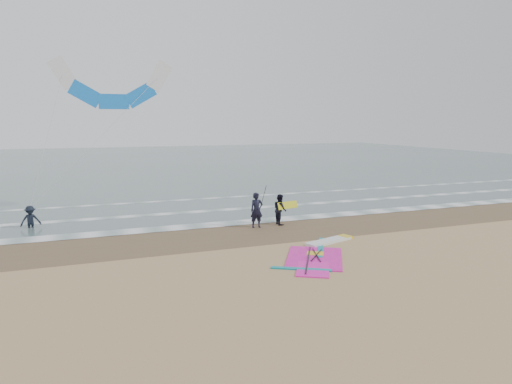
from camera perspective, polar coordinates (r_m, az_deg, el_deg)
name	(u,v)px	position (r m, az deg, el deg)	size (l,w,h in m)	color
ground	(324,265)	(18.03, 8.45, -9.07)	(120.00, 120.00, 0.00)	tan
sea_water	(151,162)	(63.75, -13.03, 3.64)	(120.00, 80.00, 0.02)	#47605E
wet_sand_band	(266,231)	(23.25, 1.23, -4.88)	(120.00, 5.00, 0.01)	brown
foam_waterline	(238,214)	(27.31, -2.25, -2.76)	(120.00, 9.15, 0.02)	white
windsurf_rig	(320,253)	(19.52, 8.00, -7.55)	(5.38, 5.09, 0.13)	white
person_standing	(257,210)	(23.79, 0.08, -2.29)	(0.67, 0.44, 1.85)	black
person_walking	(280,209)	(24.58, 3.02, -2.18)	(0.80, 0.63, 1.65)	black
person_wading	(30,214)	(26.40, -26.40, -2.45)	(0.99, 0.57, 1.54)	black
held_pole	(262,202)	(23.82, 0.76, -1.22)	(0.17, 0.86, 1.82)	black
carried_kiteboard	(288,205)	(24.61, 3.98, -1.65)	(1.30, 0.51, 0.39)	yellow
surf_kite	(113,88)	(28.81, -17.43, 12.28)	(8.16, 2.93, 8.23)	white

